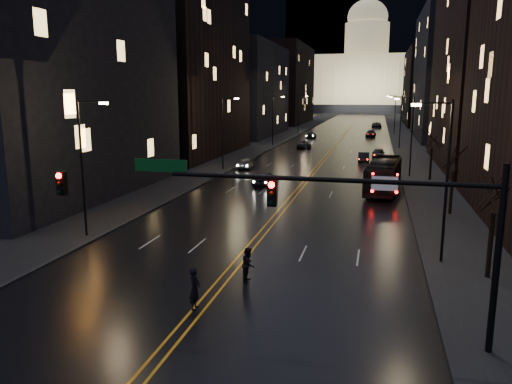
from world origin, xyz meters
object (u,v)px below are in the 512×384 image
Objects in this scene: oncoming_car_a at (264,178)px; receding_car_a at (364,158)px; traffic_signal at (336,210)px; bus at (384,175)px; pedestrian_b at (249,264)px; pedestrian_a at (195,289)px; oncoming_car_b at (247,163)px.

receding_car_a is at bearing -112.81° from oncoming_car_a.
traffic_signal is 51.35m from receding_car_a.
oncoming_car_a is 22.02m from receding_car_a.
bus reaches higher than pedestrian_b.
traffic_signal reaches higher than pedestrian_a.
oncoming_car_b is 41.58m from pedestrian_a.
pedestrian_a is at bearing -98.49° from receding_car_a.
bus is 30.85m from pedestrian_a.
oncoming_car_a is 2.35× the size of pedestrian_a.
oncoming_car_b is (-4.68, 10.68, -0.08)m from oncoming_car_a.
pedestrian_a is at bearing 158.40° from pedestrian_b.
oncoming_car_a is at bearing 6.09° from pedestrian_a.
traffic_signal reaches higher than oncoming_car_b.
pedestrian_b is (-4.34, -46.15, 0.18)m from receding_car_a.
pedestrian_b is at bearing 103.53° from oncoming_car_a.
pedestrian_a is at bearing 168.79° from traffic_signal.
pedestrian_b reaches higher than oncoming_car_b.
oncoming_car_a is at bearing -117.25° from receding_car_a.
traffic_signal is 9.09× the size of pedestrian_a.
pedestrian_a is at bearing -99.83° from bus.
pedestrian_a is (-8.23, -29.72, -0.61)m from bus.
pedestrian_b is (9.77, -36.94, 0.20)m from oncoming_car_b.
receding_car_a is at bearing 90.33° from traffic_signal.
pedestrian_a is at bearing 98.82° from oncoming_car_b.
traffic_signal is at bearing 106.23° from oncoming_car_b.
oncoming_car_b is at bearing 14.06° from pedestrian_b.
oncoming_car_a is (-11.88, 0.33, -0.80)m from bus.
pedestrian_b is at bearing 132.79° from traffic_signal.
bus is at bearing -16.31° from pedestrian_a.
traffic_signal is 44.57m from oncoming_car_b.
pedestrian_b is at bearing -21.67° from pedestrian_a.
traffic_signal is 8.02m from pedestrian_b.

